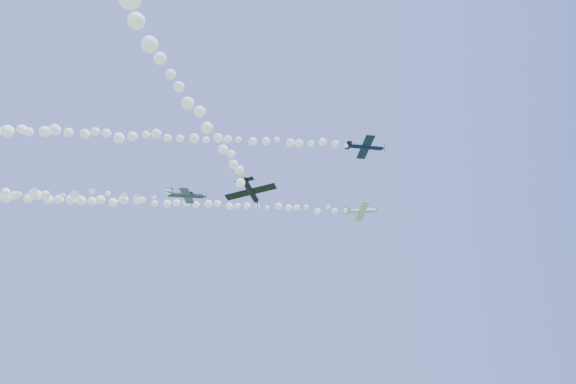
% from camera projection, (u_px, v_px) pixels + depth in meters
% --- Properties ---
extents(plane_white, '(7.51, 7.94, 2.17)m').
position_uv_depth(plane_white, '(362.00, 211.00, 105.94)').
color(plane_white, silver).
extents(smoke_trail_white, '(77.37, 24.18, 3.14)m').
position_uv_depth(smoke_trail_white, '(165.00, 203.00, 101.44)').
color(smoke_trail_white, white).
extents(plane_navy, '(8.00, 8.48, 2.72)m').
position_uv_depth(plane_navy, '(365.00, 147.00, 91.32)').
color(plane_navy, '#0C1334').
extents(smoke_trail_navy, '(75.02, 21.95, 3.10)m').
position_uv_depth(smoke_trail_navy, '(144.00, 136.00, 87.80)').
color(smoke_trail_navy, white).
extents(plane_grey, '(7.39, 7.84, 2.50)m').
position_uv_depth(plane_grey, '(187.00, 195.00, 86.47)').
color(plane_grey, '#353F4D').
extents(plane_black, '(7.54, 7.22, 2.58)m').
position_uv_depth(plane_black, '(251.00, 191.00, 70.01)').
color(plane_black, black).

